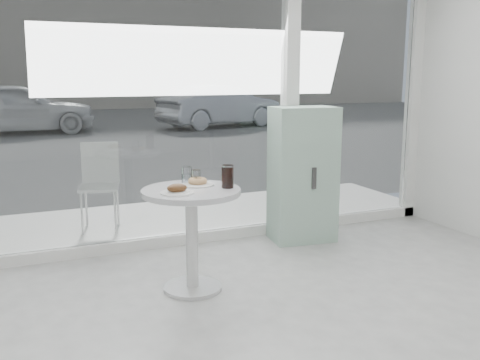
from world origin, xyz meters
name	(u,v)px	position (x,y,z in m)	size (l,w,h in m)	color
storefront	(211,61)	(0.07, 3.00, 1.71)	(5.00, 0.14, 3.00)	white
main_table	(192,218)	(-0.50, 1.90, 0.55)	(0.72, 0.72, 0.77)	silver
patio_deck	(181,218)	(0.00, 3.80, 0.03)	(5.60, 1.60, 0.05)	silver
street	(66,126)	(0.00, 16.00, 0.00)	(40.00, 24.00, 0.00)	#3E3E3E
far_building	(40,21)	(0.00, 25.00, 4.00)	(40.00, 2.00, 8.00)	gray
mint_cabinet	(303,174)	(0.88, 2.67, 0.64)	(0.64, 0.47, 1.29)	#86AB98
patio_chair	(100,180)	(-0.88, 3.69, 0.54)	(0.46, 0.46, 0.86)	silver
car_white	(15,108)	(-1.48, 14.11, 0.71)	(1.67, 4.14, 1.41)	silver
car_silver	(220,106)	(4.35, 13.72, 0.64)	(1.36, 3.90, 1.28)	#A3A5AA
plate_fritter	(178,190)	(-0.63, 1.80, 0.80)	(0.23, 0.23, 0.07)	white
plate_donut	(198,183)	(-0.41, 2.01, 0.79)	(0.25, 0.25, 0.06)	white
water_tumbler_a	(187,176)	(-0.46, 2.11, 0.83)	(0.08, 0.08, 0.13)	white
water_tumbler_b	(196,178)	(-0.40, 2.07, 0.82)	(0.07, 0.07, 0.11)	white
cola_glass	(228,177)	(-0.24, 1.84, 0.85)	(0.09, 0.09, 0.17)	white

